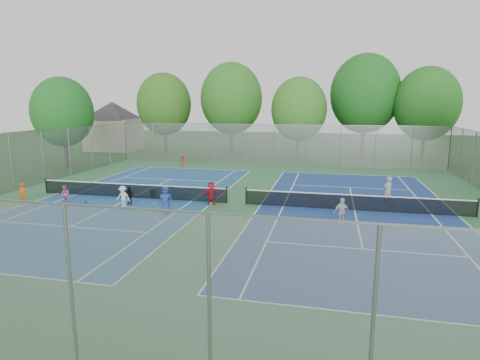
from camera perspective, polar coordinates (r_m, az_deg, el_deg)
name	(u,v)px	position (r m, az deg, el deg)	size (l,w,h in m)	color
ground	(236,204)	(24.64, -0.51, -3.40)	(120.00, 120.00, 0.00)	#214C17
court_pad	(236,204)	(24.64, -0.51, -3.39)	(32.00, 32.00, 0.01)	#31673E
court_left	(132,198)	(27.07, -15.11, -2.44)	(10.97, 23.77, 0.01)	navy
court_right	(355,210)	(24.07, 15.98, -4.15)	(10.97, 23.77, 0.01)	navy
net_left	(132,191)	(26.97, -15.15, -1.53)	(12.87, 0.10, 0.91)	black
net_right	(355,203)	(23.96, 16.03, -3.13)	(12.87, 0.10, 0.91)	black
fence_north	(273,145)	(39.82, 4.78, 5.01)	(32.00, 0.10, 4.00)	gray
fence_south	(71,291)	(9.97, -22.85, -14.39)	(32.00, 0.10, 4.00)	gray
fence_west	(11,163)	(31.90, -29.76, 2.11)	(32.00, 0.10, 4.00)	gray
house	(113,117)	(54.67, -17.64, 8.49)	(11.03, 11.03, 7.30)	#B7A88C
tree_nw	(164,104)	(49.24, -10.74, 10.54)	(6.40, 6.40, 9.58)	#443326
tree_nl	(231,99)	(47.63, -1.23, 11.50)	(7.20, 7.20, 10.69)	#443326
tree_nc	(299,109)	(44.37, 8.37, 9.94)	(6.00, 6.00, 8.85)	#443326
tree_nr	(365,94)	(47.37, 17.37, 11.62)	(7.60, 7.60, 11.42)	#443326
tree_ne	(427,104)	(46.22, 25.02, 9.79)	(6.60, 6.60, 9.77)	#443326
tree_side_w	(62,112)	(41.28, -23.93, 8.84)	(5.60, 5.60, 8.47)	#443326
ball_crate	(83,204)	(25.90, -21.45, -3.14)	(0.33, 0.33, 0.29)	#1836B7
ball_hopper	(154,193)	(26.84, -12.19, -1.82)	(0.29, 0.29, 0.57)	#268C2D
student_a	(23,194)	(27.83, -28.50, -1.72)	(0.47, 0.31, 1.29)	#E65C15
student_b	(65,194)	(27.04, -23.59, -1.86)	(0.53, 0.41, 1.08)	#E25893
student_c	(123,197)	(24.62, -16.30, -2.31)	(0.84, 0.48, 1.30)	silver
student_d	(129,196)	(25.27, -15.47, -2.16)	(0.65, 0.27, 1.10)	black
student_e	(166,200)	(22.70, -10.52, -2.80)	(0.77, 0.50, 1.58)	navy
student_f	(211,193)	(24.27, -4.09, -1.93)	(1.32, 0.42, 1.42)	#AC1824
child_far_baseline	(183,161)	(39.13, -8.18, 2.66)	(0.69, 0.39, 1.06)	#AC2118
instructor	(388,191)	(25.63, 20.28, -1.50)	(0.65, 0.42, 1.77)	#959598
teen_court_b	(341,212)	(20.59, 14.23, -4.50)	(0.87, 0.36, 1.49)	beige
tennis_ball_0	(142,202)	(25.57, -13.74, -3.11)	(0.07, 0.07, 0.07)	#DAF338
tennis_ball_1	(114,209)	(24.43, -17.48, -3.96)	(0.07, 0.07, 0.07)	#D3E936
tennis_ball_2	(172,210)	(23.43, -9.71, -4.24)	(0.07, 0.07, 0.07)	#C1D832
tennis_ball_3	(119,203)	(25.81, -16.85, -3.14)	(0.07, 0.07, 0.07)	#ACC82E
tennis_ball_4	(149,214)	(22.90, -12.81, -4.72)	(0.07, 0.07, 0.07)	gold
tennis_ball_5	(138,212)	(23.44, -14.28, -4.42)	(0.07, 0.07, 0.07)	#C9D531
tennis_ball_6	(118,225)	(21.19, -16.92, -6.20)	(0.07, 0.07, 0.07)	#BDE435
tennis_ball_7	(95,206)	(25.49, -19.86, -3.50)	(0.07, 0.07, 0.07)	#A3C82E
tennis_ball_8	(81,214)	(23.90, -21.72, -4.57)	(0.07, 0.07, 0.07)	#A1C42D
tennis_ball_9	(154,203)	(25.18, -12.09, -3.26)	(0.07, 0.07, 0.07)	#C5ED37
tennis_ball_10	(57,203)	(27.07, -24.53, -3.02)	(0.07, 0.07, 0.07)	#BAD932
tennis_ball_11	(20,213)	(25.68, -28.81, -4.12)	(0.07, 0.07, 0.07)	#BFCE30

